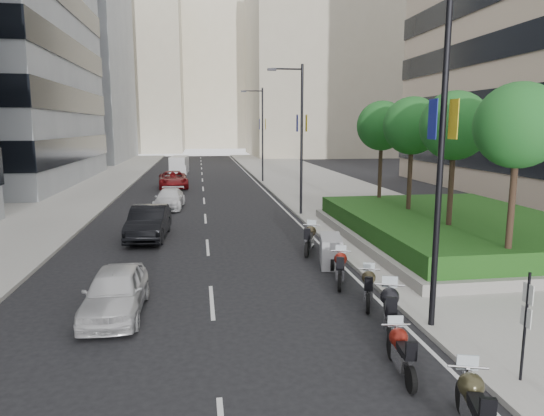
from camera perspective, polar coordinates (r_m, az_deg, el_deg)
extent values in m
plane|color=black|center=(12.02, 0.96, -17.25)|extent=(160.00, 160.00, 0.00)
cube|color=#9E9B93|center=(42.32, 6.29, 2.29)|extent=(10.00, 100.00, 0.15)
cube|color=#9E9B93|center=(42.18, -22.50, 1.59)|extent=(8.00, 100.00, 0.15)
cube|color=silver|center=(41.30, -0.85, 2.07)|extent=(0.12, 100.00, 0.01)
cube|color=silver|center=(40.93, -8.08, 1.90)|extent=(0.12, 100.00, 0.01)
cube|color=gray|center=(84.12, -24.73, 15.30)|extent=(22.00, 26.00, 30.00)
cube|color=#B7AD93|center=(94.48, 6.40, 17.20)|extent=(28.00, 24.00, 36.00)
cube|color=#B7AD93|center=(112.35, -17.42, 15.10)|extent=(26.00, 24.00, 34.00)
cube|color=#B7AD93|center=(131.33, -7.11, 15.48)|extent=(30.00, 24.00, 38.00)
cube|color=gray|center=(24.24, 20.79, -3.12)|extent=(10.00, 14.00, 0.40)
cube|color=#193D11|center=(24.13, 20.88, -1.72)|extent=(9.40, 13.40, 0.80)
cylinder|color=#332319|center=(18.07, 26.30, -0.56)|extent=(0.22, 0.22, 4.00)
sphere|color=#1C5A24|center=(17.83, 26.99, 8.65)|extent=(2.80, 2.80, 2.80)
cylinder|color=#332319|center=(21.42, 20.24, 1.29)|extent=(0.22, 0.22, 4.00)
sphere|color=#1C5A24|center=(21.23, 20.69, 9.06)|extent=(2.80, 2.80, 2.80)
cylinder|color=#332319|center=(24.97, 15.85, 2.63)|extent=(0.22, 0.22, 4.00)
sphere|color=#1C5A24|center=(24.80, 16.16, 9.29)|extent=(2.80, 2.80, 2.80)
cylinder|color=#332319|center=(28.64, 12.57, 3.61)|extent=(0.22, 0.22, 4.00)
sphere|color=#1C5A24|center=(28.49, 12.78, 9.42)|extent=(2.80, 2.80, 2.80)
cylinder|color=black|center=(13.11, 19.21, 5.02)|extent=(0.16, 0.16, 9.00)
cube|color=yellow|center=(13.21, 20.57, 9.75)|extent=(0.02, 0.45, 1.00)
cube|color=navy|center=(12.95, 18.37, 9.89)|extent=(0.02, 0.45, 1.00)
cylinder|color=black|center=(29.23, 3.50, 7.78)|extent=(0.16, 0.16, 9.00)
cylinder|color=black|center=(29.22, 1.79, 16.04)|extent=(1.80, 0.10, 0.10)
cube|color=black|center=(29.07, -0.02, 15.98)|extent=(0.50, 0.22, 0.14)
cube|color=yellow|center=(29.27, 4.07, 9.93)|extent=(0.02, 0.45, 1.00)
cube|color=navy|center=(29.15, 2.98, 9.94)|extent=(0.02, 0.45, 1.00)
cylinder|color=black|center=(46.98, -1.12, 8.48)|extent=(0.16, 0.16, 9.00)
cylinder|color=black|center=(46.97, -2.26, 13.60)|extent=(1.80, 0.10, 0.10)
cube|color=black|center=(46.88, -3.38, 13.54)|extent=(0.50, 0.22, 0.14)
cube|color=yellow|center=(47.00, -0.78, 9.82)|extent=(0.02, 0.45, 1.00)
cube|color=navy|center=(46.93, -1.47, 9.82)|extent=(0.02, 0.45, 1.00)
cylinder|color=black|center=(11.59, 27.59, -12.67)|extent=(0.06, 0.06, 2.50)
cube|color=silver|center=(11.32, 27.91, -8.91)|extent=(0.02, 0.32, 0.42)
cube|color=silver|center=(11.48, 27.71, -11.28)|extent=(0.02, 0.32, 0.42)
cylinder|color=black|center=(10.60, 21.45, -20.04)|extent=(0.28, 0.61, 0.60)
cube|color=silver|center=(9.82, 22.71, -21.53)|extent=(0.51, 0.88, 0.41)
sphere|color=#2D2A19|center=(9.91, 22.36, -18.75)|extent=(0.47, 0.47, 0.47)
cube|color=black|center=(9.42, 23.32, -20.79)|extent=(0.47, 0.78, 0.16)
cylinder|color=silver|center=(10.04, 22.06, -16.97)|extent=(0.71, 0.25, 0.05)
cylinder|color=black|center=(10.96, 16.04, -18.84)|extent=(0.17, 0.56, 0.55)
cylinder|color=black|center=(12.17, 13.92, -15.74)|extent=(0.17, 0.56, 0.55)
cube|color=silver|center=(11.45, 15.01, -16.63)|extent=(0.35, 0.78, 0.37)
sphere|color=maroon|center=(11.57, 14.66, -14.50)|extent=(0.43, 0.43, 0.43)
cube|color=black|center=(11.10, 15.49, -15.90)|extent=(0.33, 0.69, 0.14)
cylinder|color=silver|center=(11.70, 14.36, -13.15)|extent=(0.66, 0.12, 0.04)
cylinder|color=black|center=(12.73, 13.77, -14.30)|extent=(0.34, 0.66, 0.66)
cylinder|color=black|center=(14.30, 13.52, -11.57)|extent=(0.34, 0.66, 0.66)
cube|color=silver|center=(13.39, 13.68, -12.23)|extent=(0.61, 0.96, 0.45)
sphere|color=black|center=(13.58, 13.69, -10.10)|extent=(0.51, 0.51, 0.51)
cube|color=black|center=(12.97, 13.79, -11.35)|extent=(0.55, 0.85, 0.17)
cylinder|color=silver|center=(13.77, 13.69, -8.79)|extent=(0.76, 0.32, 0.05)
cylinder|color=black|center=(14.75, 11.23, -11.01)|extent=(0.29, 0.56, 0.56)
cylinder|color=black|center=(16.11, 11.25, -9.21)|extent=(0.29, 0.56, 0.56)
cube|color=silver|center=(15.33, 11.26, -9.59)|extent=(0.52, 0.82, 0.38)
sphere|color=#332D1C|center=(15.51, 11.31, -8.03)|extent=(0.43, 0.43, 0.43)
cube|color=black|center=(14.98, 11.29, -8.88)|extent=(0.47, 0.72, 0.14)
cylinder|color=silver|center=(15.69, 11.33, -7.07)|extent=(0.65, 0.27, 0.05)
cylinder|color=black|center=(16.43, 7.96, -8.68)|extent=(0.29, 0.60, 0.60)
cylinder|color=black|center=(17.90, 8.06, -7.14)|extent=(0.29, 0.60, 0.60)
cube|color=silver|center=(17.07, 8.02, -7.40)|extent=(0.52, 0.87, 0.40)
sphere|color=maroon|center=(17.27, 8.07, -5.94)|extent=(0.46, 0.46, 0.46)
cube|color=black|center=(16.70, 8.03, -6.68)|extent=(0.47, 0.77, 0.15)
cylinder|color=silver|center=(17.46, 8.10, -5.04)|extent=(0.69, 0.26, 0.05)
cylinder|color=black|center=(18.60, 7.04, -6.52)|extent=(0.22, 0.58, 0.57)
cylinder|color=black|center=(20.01, 6.75, -5.35)|extent=(0.22, 0.58, 0.57)
cube|color=gray|center=(19.22, 6.91, -5.02)|extent=(1.15, 2.05, 1.15)
cylinder|color=black|center=(20.39, 4.11, -4.94)|extent=(0.34, 0.63, 0.63)
cylinder|color=black|center=(21.95, 4.74, -3.89)|extent=(0.34, 0.63, 0.63)
cube|color=silver|center=(21.08, 4.42, -3.97)|extent=(0.60, 0.92, 0.43)
sphere|color=#312A1B|center=(21.32, 4.57, -2.75)|extent=(0.49, 0.49, 0.49)
cube|color=black|center=(20.71, 4.31, -3.28)|extent=(0.54, 0.82, 0.16)
cylinder|color=silver|center=(21.54, 4.68, -2.01)|extent=(0.72, 0.32, 0.05)
imported|color=silver|center=(14.95, -17.94, -9.33)|extent=(1.66, 4.08, 1.39)
imported|color=black|center=(24.36, -14.30, -1.66)|extent=(1.92, 4.89, 1.58)
imported|color=silver|center=(33.00, -11.97, 1.06)|extent=(2.10, 4.51, 1.28)
imported|color=maroon|center=(43.95, -11.56, 3.30)|extent=(2.90, 5.55, 1.49)
cube|color=#AFAEB1|center=(57.59, -10.85, 5.01)|extent=(2.15, 4.79, 1.96)
cube|color=#AFAEB1|center=(55.86, -10.91, 4.39)|extent=(1.86, 1.26, 1.03)
cylinder|color=black|center=(56.01, -11.66, 4.19)|extent=(0.23, 0.65, 0.65)
cylinder|color=black|center=(55.95, -10.13, 4.23)|extent=(0.23, 0.65, 0.65)
cylinder|color=black|center=(59.16, -11.50, 4.48)|extent=(0.23, 0.65, 0.65)
cylinder|color=black|center=(59.10, -10.05, 4.52)|extent=(0.23, 0.65, 0.65)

